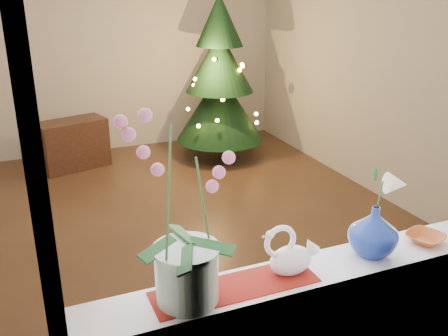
# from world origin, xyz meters

# --- Properties ---
(ground) EXTENTS (5.00, 5.00, 0.00)m
(ground) POSITION_xyz_m (0.00, 0.00, 0.00)
(ground) COLOR #372516
(ground) RESTS_ON ground
(wall_back) EXTENTS (4.50, 0.10, 2.70)m
(wall_back) POSITION_xyz_m (0.00, 2.50, 1.35)
(wall_back) COLOR #BDB5A6
(wall_back) RESTS_ON ground
(wall_front) EXTENTS (4.50, 0.10, 2.70)m
(wall_front) POSITION_xyz_m (0.00, -2.50, 1.35)
(wall_front) COLOR #BDB5A6
(wall_front) RESTS_ON ground
(wall_right) EXTENTS (0.10, 5.00, 2.70)m
(wall_right) POSITION_xyz_m (2.25, 0.00, 1.35)
(wall_right) COLOR #BDB5A6
(wall_right) RESTS_ON ground
(windowsill) EXTENTS (2.20, 0.26, 0.04)m
(windowsill) POSITION_xyz_m (0.00, -2.37, 0.90)
(windowsill) COLOR white
(windowsill) RESTS_ON window_apron
(window_frame) EXTENTS (2.22, 0.06, 1.60)m
(window_frame) POSITION_xyz_m (0.00, -2.47, 1.70)
(window_frame) COLOR white
(window_frame) RESTS_ON windowsill
(runner) EXTENTS (0.70, 0.20, 0.01)m
(runner) POSITION_xyz_m (-0.38, -2.37, 0.92)
(runner) COLOR maroon
(runner) RESTS_ON windowsill
(orchid_pot) EXTENTS (0.34, 0.34, 0.78)m
(orchid_pot) POSITION_xyz_m (-0.59, -2.38, 1.31)
(orchid_pot) COLOR silver
(orchid_pot) RESTS_ON windowsill
(swan) EXTENTS (0.28, 0.16, 0.22)m
(swan) POSITION_xyz_m (-0.12, -2.36, 1.03)
(swan) COLOR white
(swan) RESTS_ON windowsill
(blue_vase) EXTENTS (0.27, 0.27, 0.27)m
(blue_vase) POSITION_xyz_m (0.31, -2.36, 1.06)
(blue_vase) COLOR navy
(blue_vase) RESTS_ON windowsill
(lily) EXTENTS (0.15, 0.09, 0.20)m
(lily) POSITION_xyz_m (0.31, -2.36, 1.29)
(lily) COLOR silver
(lily) RESTS_ON blue_vase
(paperweight) EXTENTS (0.08, 0.08, 0.08)m
(paperweight) POSITION_xyz_m (0.35, -2.39, 0.96)
(paperweight) COLOR white
(paperweight) RESTS_ON windowsill
(amber_dish) EXTENTS (0.19, 0.19, 0.04)m
(amber_dish) POSITION_xyz_m (0.62, -2.37, 0.94)
(amber_dish) COLOR #A64C1D
(amber_dish) RESTS_ON windowsill
(xmas_tree) EXTENTS (1.24, 1.24, 1.99)m
(xmas_tree) POSITION_xyz_m (1.19, 1.65, 0.99)
(xmas_tree) COLOR black
(xmas_tree) RESTS_ON ground
(side_table) EXTENTS (0.85, 0.59, 0.58)m
(side_table) POSITION_xyz_m (-0.58, 1.93, 0.29)
(side_table) COLOR black
(side_table) RESTS_ON ground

